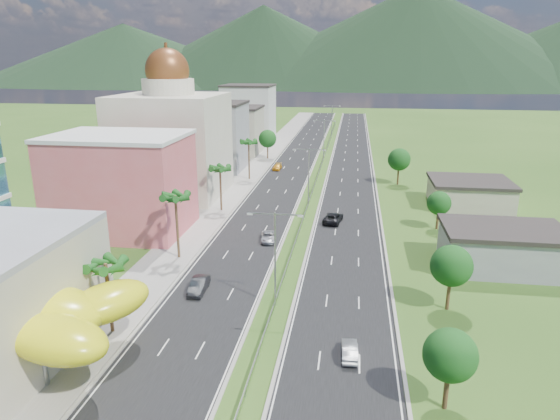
% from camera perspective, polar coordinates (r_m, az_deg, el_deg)
% --- Properties ---
extents(ground, '(500.00, 500.00, 0.00)m').
position_cam_1_polar(ground, '(48.67, -2.45, -16.28)').
color(ground, '#2D5119').
rests_on(ground, ground).
extents(road_left, '(11.00, 260.00, 0.04)m').
position_cam_1_polar(road_left, '(133.56, 1.62, 5.38)').
color(road_left, black).
rests_on(road_left, ground).
extents(road_right, '(11.00, 260.00, 0.04)m').
position_cam_1_polar(road_right, '(132.67, 8.09, 5.14)').
color(road_right, black).
rests_on(road_right, ground).
extents(sidewalk_left, '(7.00, 260.00, 0.12)m').
position_cam_1_polar(sidewalk_left, '(134.98, -2.41, 5.52)').
color(sidewalk_left, gray).
rests_on(sidewalk_left, ground).
extents(median_guardrail, '(0.10, 216.06, 0.76)m').
position_cam_1_polar(median_guardrail, '(115.22, 4.26, 3.79)').
color(median_guardrail, gray).
rests_on(median_guardrail, ground).
extents(streetlight_median_b, '(6.04, 0.25, 11.00)m').
position_cam_1_polar(streetlight_median_b, '(54.36, -0.57, -4.56)').
color(streetlight_median_b, gray).
rests_on(streetlight_median_b, ground).
extents(streetlight_median_c, '(6.04, 0.25, 11.00)m').
position_cam_1_polar(streetlight_median_c, '(92.48, 3.31, 4.45)').
color(streetlight_median_c, gray).
rests_on(streetlight_median_c, ground).
extents(streetlight_median_d, '(6.04, 0.25, 11.00)m').
position_cam_1_polar(streetlight_median_d, '(136.66, 5.05, 8.45)').
color(streetlight_median_d, gray).
rests_on(streetlight_median_d, ground).
extents(streetlight_median_e, '(6.04, 0.25, 11.00)m').
position_cam_1_polar(streetlight_median_e, '(181.24, 5.95, 10.49)').
color(streetlight_median_e, gray).
rests_on(streetlight_median_e, ground).
extents(lime_canopy, '(18.00, 15.00, 7.40)m').
position_cam_1_polar(lime_canopy, '(50.41, -26.82, -10.48)').
color(lime_canopy, '#D2D114').
rests_on(lime_canopy, ground).
extents(pink_shophouse, '(20.00, 15.00, 15.00)m').
position_cam_1_polar(pink_shophouse, '(82.69, -17.63, 2.71)').
color(pink_shophouse, '#D4575B').
rests_on(pink_shophouse, ground).
extents(domed_building, '(20.00, 20.00, 28.70)m').
position_cam_1_polar(domed_building, '(102.69, -12.29, 7.95)').
color(domed_building, beige).
rests_on(domed_building, ground).
extents(midrise_grey, '(16.00, 15.00, 16.00)m').
position_cam_1_polar(midrise_grey, '(126.34, -7.82, 8.25)').
color(midrise_grey, gray).
rests_on(midrise_grey, ground).
extents(midrise_beige, '(16.00, 15.00, 13.00)m').
position_cam_1_polar(midrise_beige, '(147.59, -5.43, 8.97)').
color(midrise_beige, '#AAA28C').
rests_on(midrise_beige, ground).
extents(midrise_white, '(16.00, 15.00, 18.00)m').
position_cam_1_polar(midrise_white, '(169.55, -3.59, 10.88)').
color(midrise_white, silver).
rests_on(midrise_white, ground).
extents(shed_near, '(15.00, 10.00, 5.00)m').
position_cam_1_polar(shed_near, '(72.15, 24.08, -4.19)').
color(shed_near, gray).
rests_on(shed_near, ground).
extents(shed_far, '(14.00, 12.00, 4.40)m').
position_cam_1_polar(shed_far, '(100.52, 20.83, 1.70)').
color(shed_far, '#AAA28C').
rests_on(shed_far, ground).
extents(palm_tree_b, '(3.60, 3.60, 8.10)m').
position_cam_1_polar(palm_tree_b, '(51.90, -19.29, -6.26)').
color(palm_tree_b, '#47301C').
rests_on(palm_tree_b, ground).
extents(palm_tree_c, '(3.60, 3.60, 9.60)m').
position_cam_1_polar(palm_tree_c, '(68.69, -11.86, 1.22)').
color(palm_tree_c, '#47301C').
rests_on(palm_tree_c, ground).
extents(palm_tree_d, '(3.60, 3.60, 8.60)m').
position_cam_1_polar(palm_tree_d, '(90.19, -6.87, 4.55)').
color(palm_tree_d, '#47301C').
rests_on(palm_tree_d, ground).
extents(palm_tree_e, '(3.60, 3.60, 9.40)m').
position_cam_1_polar(palm_tree_e, '(113.92, -3.60, 7.60)').
color(palm_tree_e, '#47301C').
rests_on(palm_tree_e, ground).
extents(leafy_tree_lfar, '(4.90, 4.90, 8.05)m').
position_cam_1_polar(leafy_tree_lfar, '(138.60, -1.43, 8.14)').
color(leafy_tree_lfar, '#47301C').
rests_on(leafy_tree_lfar, ground).
extents(leafy_tree_ra, '(4.20, 4.20, 6.90)m').
position_cam_1_polar(leafy_tree_ra, '(42.01, 18.87, -15.45)').
color(leafy_tree_ra, '#47301C').
rests_on(leafy_tree_ra, ground).
extents(leafy_tree_rb, '(4.55, 4.55, 7.47)m').
position_cam_1_polar(leafy_tree_rb, '(57.30, 19.00, -6.06)').
color(leafy_tree_rb, '#47301C').
rests_on(leafy_tree_rb, ground).
extents(leafy_tree_rc, '(3.85, 3.85, 6.33)m').
position_cam_1_polar(leafy_tree_rc, '(84.19, 17.72, 0.74)').
color(leafy_tree_rc, '#47301C').
rests_on(leafy_tree_rc, ground).
extents(leafy_tree_rd, '(4.90, 4.90, 8.05)m').
position_cam_1_polar(leafy_tree_rd, '(112.42, 13.46, 5.63)').
color(leafy_tree_rd, '#47301C').
rests_on(leafy_tree_rd, ground).
extents(mountain_ridge, '(860.00, 140.00, 90.00)m').
position_cam_1_polar(mountain_ridge, '(493.45, 14.86, 13.24)').
color(mountain_ridge, black).
rests_on(mountain_ridge, ground).
extents(car_dark_left, '(1.91, 4.97, 1.62)m').
position_cam_1_polar(car_dark_left, '(60.73, -9.26, -8.46)').
color(car_dark_left, black).
rests_on(car_dark_left, road_left).
extents(car_silver_mid_left, '(2.90, 5.03, 1.32)m').
position_cam_1_polar(car_silver_mid_left, '(75.92, -1.33, -3.08)').
color(car_silver_mid_left, '#9E9FA5').
rests_on(car_silver_mid_left, road_left).
extents(car_yellow_far_left, '(2.01, 4.75, 1.37)m').
position_cam_1_polar(car_yellow_far_left, '(125.28, -0.32, 4.95)').
color(car_yellow_far_left, orange).
rests_on(car_yellow_far_left, road_left).
extents(car_silver_right, '(1.60, 4.14, 1.35)m').
position_cam_1_polar(car_silver_right, '(48.49, 7.97, -15.59)').
color(car_silver_right, '#9FA1A6').
rests_on(car_silver_right, road_right).
extents(car_dark_far_right, '(3.58, 6.18, 1.62)m').
position_cam_1_polar(car_dark_far_right, '(84.92, 6.09, -0.88)').
color(car_dark_far_right, black).
rests_on(car_dark_far_right, road_right).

